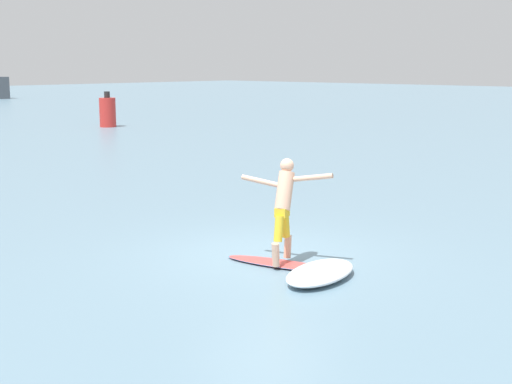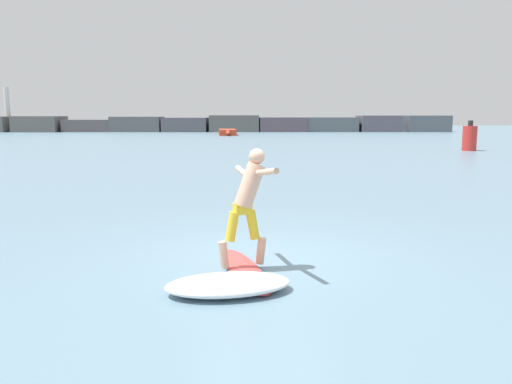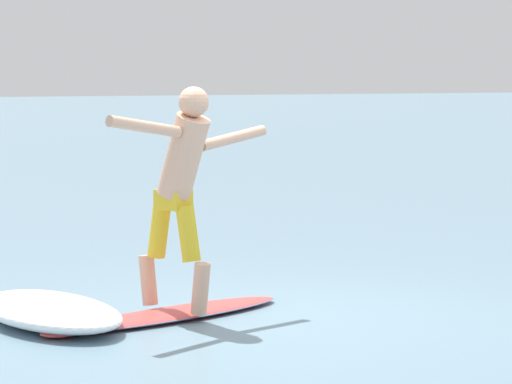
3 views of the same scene
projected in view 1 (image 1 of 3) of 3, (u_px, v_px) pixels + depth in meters
name	position (u px, v px, depth m)	size (l,w,h in m)	color
ground_plane	(265.00, 255.00, 13.41)	(200.00, 200.00, 0.00)	slate
surfboard	(284.00, 264.00, 12.67)	(1.03, 2.38, 0.20)	#DA4743
surfer	(284.00, 201.00, 12.58)	(0.92, 1.64, 1.83)	#DAA586
channel_marker_buoy	(108.00, 112.00, 40.38)	(0.92, 0.92, 2.00)	red
wave_foam_at_tail	(320.00, 273.00, 11.87)	(1.85, 1.17, 0.23)	white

